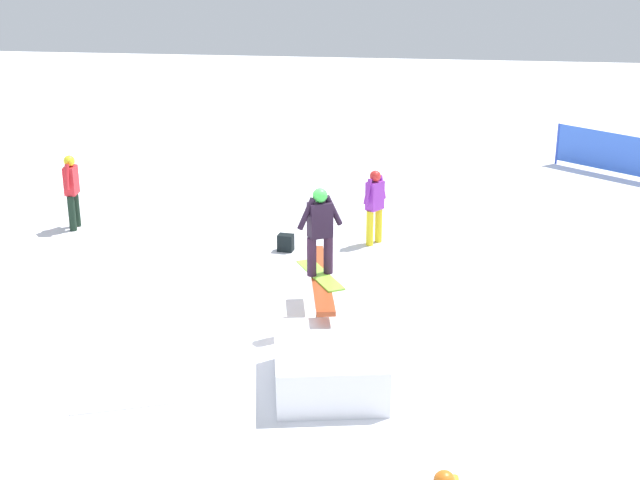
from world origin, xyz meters
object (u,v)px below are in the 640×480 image
Objects in this scene: loose_snowboard_white at (123,404)px; backpack_on_snow at (286,243)px; main_rider_on_rail at (320,232)px; bystander_purple at (375,203)px; rail_feature at (320,284)px; bystander_red at (72,188)px.

backpack_on_snow is (6.19, -1.21, 0.16)m from loose_snowboard_white.
bystander_purple is (4.09, -0.57, -0.77)m from main_rider_on_rail.
loose_snowboard_white is (-6.84, 2.91, -0.85)m from bystander_purple.
loose_snowboard_white is (-2.75, 2.34, -1.62)m from main_rider_on_rail.
rail_feature is 1.73× the size of bystander_red.
bystander_purple is (-0.13, -6.37, -0.04)m from bystander_red.
loose_snowboard_white is at bearing -157.55° from bystander_red.
bystander_red reaches higher than backpack_on_snow.
bystander_red is 6.38m from bystander_purple.
bystander_red is 4.79m from backpack_on_snow.
bystander_red is at bearing -55.29° from bystander_purple.
backpack_on_snow is at bearing -11.30° from main_rider_on_rail.
loose_snowboard_white is at bearing 128.47° from rail_feature.
backpack_on_snow is at bearing -33.15° from bystander_purple.
main_rider_on_rail is 0.94× the size of bystander_purple.
bystander_purple is at bearing -151.76° from backpack_on_snow.
bystander_red is (4.22, 5.80, 0.12)m from rail_feature.
rail_feature is 3.68m from loose_snowboard_white.
bystander_red is 1.15× the size of loose_snowboard_white.
bystander_red is 4.68× the size of backpack_on_snow.
loose_snowboard_white is at bearing 12.84° from bystander_purple.
bystander_purple is at bearing -37.47° from main_rider_on_rail.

